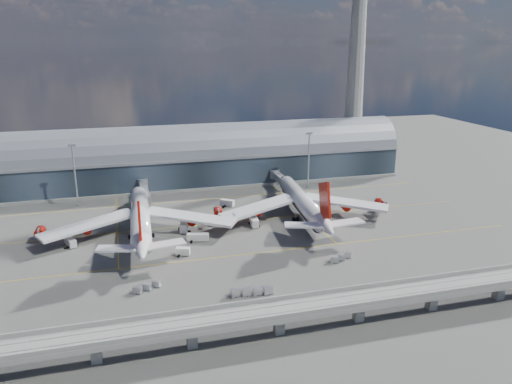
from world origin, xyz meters
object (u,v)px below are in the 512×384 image
object	(u,v)px
service_truck_4	(184,227)
cargo_train_0	(147,287)
cargo_train_2	(341,257)
floodlight_mast_right	(309,159)
service_truck_2	(198,237)
cargo_train_1	(252,292)
floodlight_mast_left	(75,174)
service_truck_3	(254,222)
airliner_right	(303,204)
airliner_left	(140,219)
control_tower	(356,68)
service_truck_0	(70,242)
service_truck_5	(227,203)
service_truck_1	(183,251)

from	to	relation	value
service_truck_4	cargo_train_0	xyz separation A→B (m)	(-15.62, -40.58, -0.72)
cargo_train_2	floodlight_mast_right	bearing A→B (deg)	6.64
service_truck_2	cargo_train_1	xyz separation A→B (m)	(7.58, -40.88, -0.38)
floodlight_mast_left	service_truck_3	xyz separation A→B (m)	(63.00, -41.43, -12.07)
airliner_right	cargo_train_2	world-z (taller)	airliner_right
floodlight_mast_right	service_truck_4	bearing A→B (deg)	-147.21
airliner_left	service_truck_3	xyz separation A→B (m)	(40.06, -1.08, -4.72)
airliner_right	cargo_train_0	xyz separation A→B (m)	(-60.84, -42.51, -4.84)
control_tower	airliner_right	xyz separation A→B (m)	(-51.92, -66.09, -45.83)
cargo_train_2	service_truck_4	bearing A→B (deg)	69.92
service_truck_3	service_truck_4	xyz separation A→B (m)	(-25.14, 1.40, 0.12)
floodlight_mast_left	service_truck_0	bearing A→B (deg)	-89.88
service_truck_0	service_truck_3	size ratio (longest dim) A/B	1.07
floodlight_mast_right	service_truck_3	world-z (taller)	floodlight_mast_right
airliner_left	cargo_train_1	xyz separation A→B (m)	(25.67, -50.64, -5.28)
cargo_train_1	service_truck_2	bearing A→B (deg)	4.35
floodlight_mast_left	cargo_train_2	distance (m)	112.31
service_truck_3	service_truck_2	bearing A→B (deg)	-153.79
service_truck_2	service_truck_5	bearing A→B (deg)	-13.40
airliner_left	floodlight_mast_left	bearing A→B (deg)	121.82
service_truck_4	service_truck_5	bearing A→B (deg)	63.79
service_truck_5	cargo_train_0	size ratio (longest dim) A/B	0.72
cargo_train_0	service_truck_4	bearing A→B (deg)	5.05
airliner_left	cargo_train_1	distance (m)	57.02
service_truck_4	service_truck_5	world-z (taller)	service_truck_4
airliner_left	service_truck_1	xyz separation A→B (m)	(11.68, -20.06, -5.01)
service_truck_3	cargo_train_2	world-z (taller)	service_truck_3
control_tower	airliner_left	distance (m)	138.87
service_truck_2	service_truck_5	size ratio (longest dim) A/B	1.30
cargo_train_1	airliner_left	bearing A→B (deg)	20.72
service_truck_5	cargo_train_0	world-z (taller)	service_truck_5
floodlight_mast_right	airliner_right	size ratio (longest dim) A/B	0.36
service_truck_3	cargo_train_0	size ratio (longest dim) A/B	0.79
service_truck_3	cargo_train_0	bearing A→B (deg)	-131.46
service_truck_0	service_truck_3	world-z (taller)	service_truck_3
airliner_right	service_truck_1	xyz separation A→B (m)	(-48.46, -22.31, -4.53)
service_truck_1	cargo_train_2	size ratio (longest dim) A/B	0.58
service_truck_1	service_truck_5	xyz separation A→B (m)	(23.91, 44.05, 0.13)
service_truck_1	airliner_right	bearing A→B (deg)	-46.21
airliner_left	service_truck_5	world-z (taller)	airliner_left
service_truck_2	service_truck_3	xyz separation A→B (m)	(21.97, 8.67, 0.18)
service_truck_2	service_truck_4	world-z (taller)	service_truck_4
service_truck_3	cargo_train_1	size ratio (longest dim) A/B	0.56
airliner_left	cargo_train_0	xyz separation A→B (m)	(-0.70, -40.26, -5.32)
cargo_train_0	cargo_train_2	distance (m)	58.65
airliner_left	service_truck_2	bearing A→B (deg)	-26.14
floodlight_mast_left	airliner_right	distance (m)	91.73
airliner_right	service_truck_4	size ratio (longest dim) A/B	11.33
control_tower	cargo_train_1	bearing A→B (deg)	-125.98
service_truck_3	cargo_train_1	xyz separation A→B (m)	(-14.39, -49.55, -0.56)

